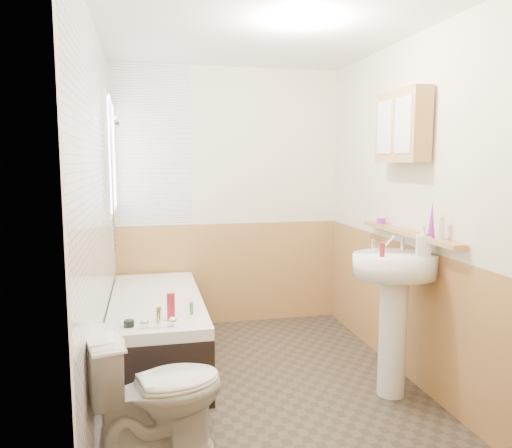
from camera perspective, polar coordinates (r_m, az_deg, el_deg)
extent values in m
plane|color=#302922|center=(3.85, 0.50, -17.50)|extent=(2.80, 2.80, 0.00)
plane|color=white|center=(3.61, 0.55, 21.46)|extent=(2.80, 2.80, 0.00)
cube|color=beige|center=(4.90, -3.18, 2.99)|extent=(2.20, 0.02, 2.50)
cube|color=beige|center=(2.18, 8.88, -2.47)|extent=(2.20, 0.02, 2.50)
cube|color=beige|center=(3.44, -17.78, 0.84)|extent=(0.02, 2.80, 2.50)
cube|color=beige|center=(3.92, 16.56, 1.62)|extent=(0.02, 2.80, 2.50)
cube|color=#B48449|center=(4.05, 15.89, -9.01)|extent=(0.01, 2.80, 1.00)
cube|color=#B48449|center=(2.44, 8.32, -20.02)|extent=(2.20, 0.01, 1.00)
cube|color=#B48449|center=(4.99, -3.08, -5.65)|extent=(2.20, 0.01, 1.00)
cube|color=white|center=(3.44, -17.41, 0.85)|extent=(0.01, 2.80, 2.50)
cube|color=white|center=(4.80, -11.86, 8.73)|extent=(0.75, 0.01, 1.50)
cube|color=white|center=(4.37, -16.25, 7.44)|extent=(0.03, 0.79, 0.99)
cube|color=white|center=(4.37, -16.09, 7.45)|extent=(0.01, 0.70, 0.90)
cube|color=white|center=(4.37, -16.08, 7.45)|extent=(0.01, 0.04, 0.90)
cube|color=black|center=(4.16, -11.22, -12.32)|extent=(0.70, 1.69, 0.46)
cube|color=white|center=(4.08, -11.32, -8.73)|extent=(0.70, 1.69, 0.08)
cube|color=white|center=(4.08, -11.31, -8.87)|extent=(0.56, 1.55, 0.04)
cylinder|color=silver|center=(3.33, -11.09, -10.41)|extent=(0.04, 0.04, 0.14)
sphere|color=silver|center=(3.34, -12.64, -10.95)|extent=(0.06, 0.06, 0.06)
sphere|color=silver|center=(3.34, -9.50, -10.85)|extent=(0.06, 0.06, 0.06)
cylinder|color=silver|center=(4.13, -16.19, 5.46)|extent=(0.02, 0.02, 1.23)
cylinder|color=silver|center=(4.18, -15.91, -2.31)|extent=(0.05, 0.05, 0.02)
cylinder|color=silver|center=(4.15, -16.47, 13.28)|extent=(0.05, 0.05, 0.02)
cylinder|color=silver|center=(4.13, -15.69, 11.19)|extent=(0.07, 0.08, 0.09)
imported|color=white|center=(2.90, -11.29, -18.35)|extent=(0.83, 0.61, 0.73)
cylinder|color=white|center=(3.64, 15.32, -12.50)|extent=(0.19, 0.19, 0.80)
ellipsoid|color=white|center=(3.50, 15.60, -4.57)|extent=(0.58, 0.47, 0.16)
cylinder|color=silver|center=(3.52, 13.22, -2.38)|extent=(0.03, 0.03, 0.08)
cylinder|color=silver|center=(3.62, 16.40, -2.21)|extent=(0.03, 0.03, 0.08)
cylinder|color=silver|center=(3.55, 15.01, -1.82)|extent=(0.02, 0.11, 0.09)
cube|color=#B48449|center=(3.74, 16.90, -0.99)|extent=(0.10, 1.25, 0.03)
cube|color=#B48449|center=(3.77, 16.40, 10.65)|extent=(0.14, 0.57, 0.51)
cube|color=silver|center=(3.62, 16.46, 10.80)|extent=(0.01, 0.22, 0.38)
cube|color=silver|center=(3.86, 14.47, 10.63)|extent=(0.01, 0.22, 0.38)
cylinder|color=silver|center=(3.38, 20.34, -0.43)|extent=(0.05, 0.05, 0.15)
cone|color=purple|center=(3.47, 19.44, 0.49)|extent=(0.05, 0.05, 0.24)
cylinder|color=purple|center=(4.10, 14.09, 0.33)|extent=(0.09, 0.09, 0.05)
imported|color=silver|center=(3.49, 18.55, -2.64)|extent=(0.15, 0.21, 0.09)
cylinder|color=maroon|center=(3.35, 14.22, -2.85)|extent=(0.03, 0.03, 0.09)
cube|color=maroon|center=(3.45, -9.71, -9.32)|extent=(0.05, 0.03, 0.19)
cylinder|color=black|center=(3.41, -14.31, -10.95)|extent=(0.08, 0.08, 0.04)
cylinder|color=#388447|center=(3.58, -7.39, -9.53)|extent=(0.04, 0.04, 0.09)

